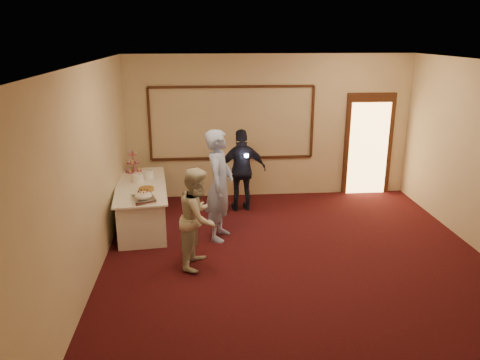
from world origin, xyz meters
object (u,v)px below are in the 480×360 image
pavlova_tray (144,197)px  cupcake_stand (133,163)px  tart (146,190)px  guest (242,170)px  man (219,185)px  buffet_table (142,205)px  woman (198,218)px  plate_stack_a (138,178)px  plate_stack_b (148,174)px

pavlova_tray → cupcake_stand: size_ratio=1.05×
pavlova_tray → tart: 0.51m
tart → guest: 2.02m
man → cupcake_stand: bearing=62.9°
buffet_table → cupcake_stand: (-0.24, 0.87, 0.55)m
cupcake_stand → woman: size_ratio=0.31×
man → buffet_table: bearing=80.0°
plate_stack_a → woman: size_ratio=0.13×
buffet_table → plate_stack_b: size_ratio=12.18×
pavlova_tray → plate_stack_a: size_ratio=2.45×
buffet_table → cupcake_stand: cupcake_stand is taller
buffet_table → tart: size_ratio=7.83×
guest → pavlova_tray: bearing=33.4°
cupcake_stand → plate_stack_a: 0.75m
man → guest: bearing=-3.9°
plate_stack_b → tart: size_ratio=0.64×
plate_stack_a → tart: 0.55m
woman → man: bearing=-5.3°
tart → man: size_ratio=0.16×
guest → plate_stack_b: bearing=0.5°
buffet_table → guest: (1.90, 0.63, 0.43)m
cupcake_stand → pavlova_tray: bearing=-77.3°
buffet_table → man: man is taller
plate_stack_b → man: bearing=-39.9°
cupcake_stand → man: bearing=-43.8°
pavlova_tray → plate_stack_a: pavlova_tray is taller
plate_stack_a → plate_stack_b: (0.16, 0.24, -0.00)m
guest → tart: bearing=22.2°
cupcake_stand → tart: 1.30m
cupcake_stand → guest: size_ratio=0.29×
tart → plate_stack_b: bearing=93.1°
pavlova_tray → guest: size_ratio=0.31×
pavlova_tray → plate_stack_b: 1.26m
woman → guest: bearing=-5.3°
pavlova_tray → tart: pavlova_tray is taller
buffet_table → man: size_ratio=1.24×
buffet_table → cupcake_stand: bearing=105.5°
cupcake_stand → guest: 2.15m
buffet_table → guest: size_ratio=1.45×
cupcake_stand → woman: bearing=-63.1°
pavlova_tray → plate_stack_b: bearing=92.4°
pavlova_tray → cupcake_stand: 1.79m
buffet_table → pavlova_tray: size_ratio=4.72×
man → guest: (0.50, 1.33, -0.14)m
cupcake_stand → tart: size_ratio=1.58×
plate_stack_a → tart: plate_stack_a is taller
tart → man: 1.31m
tart → man: man is taller
guest → plate_stack_a: bearing=6.7°
pavlova_tray → woman: 1.19m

